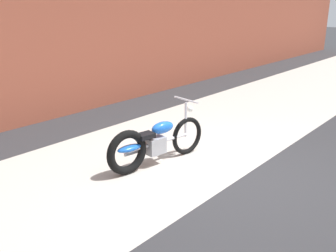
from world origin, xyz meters
TOP-DOWN VIEW (x-y plane):
  - ground_plane at (0.00, 0.00)m, footprint 80.00×80.00m
  - sidewalk_slab at (0.00, 1.75)m, footprint 36.00×3.50m
  - brick_building_wall at (0.00, 5.20)m, footprint 36.00×0.50m
  - motorcycle_blue at (-0.56, 1.39)m, footprint 2.00×0.65m

SIDE VIEW (x-z plane):
  - ground_plane at x=0.00m, z-range 0.00..0.00m
  - sidewalk_slab at x=0.00m, z-range 0.00..0.01m
  - motorcycle_blue at x=-0.56m, z-range -0.12..0.91m
  - brick_building_wall at x=0.00m, z-range 0.00..4.84m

